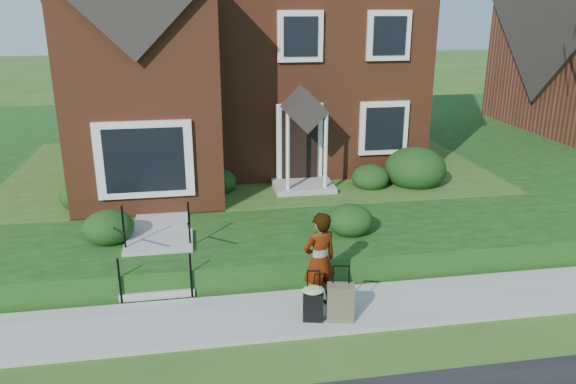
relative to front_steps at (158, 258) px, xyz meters
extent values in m
plane|color=#2D5119|center=(2.50, -1.84, -0.47)|extent=(120.00, 120.00, 0.00)
cube|color=#9E9B93|center=(2.50, -1.84, -0.43)|extent=(60.00, 1.60, 0.08)
cube|color=#163A0F|center=(6.50, 9.06, -0.17)|extent=(44.00, 20.00, 0.60)
cube|color=#9E9B93|center=(0.00, 3.16, 0.16)|extent=(1.20, 6.00, 0.06)
cube|color=brown|center=(2.50, 8.16, 2.83)|extent=(10.00, 8.00, 5.40)
cube|color=brown|center=(-0.30, 3.36, 2.83)|extent=(3.60, 2.40, 5.40)
cube|color=white|center=(-0.30, 2.21, 1.53)|extent=(2.20, 0.30, 1.80)
cube|color=black|center=(3.70, 4.10, 1.18)|extent=(1.00, 0.12, 2.10)
cube|color=black|center=(6.10, 4.11, 1.63)|extent=(1.40, 0.10, 1.50)
cube|color=#9E9B93|center=(0.00, -0.84, -0.32)|extent=(1.40, 0.30, 0.15)
cube|color=#9E9B93|center=(0.00, -0.54, -0.17)|extent=(1.40, 0.30, 0.15)
cube|color=#9E9B93|center=(0.00, -0.24, -0.02)|extent=(1.40, 0.30, 0.15)
cube|color=#9E9B93|center=(0.00, 0.06, 0.13)|extent=(1.40, 0.30, 0.15)
cube|color=#9E9B93|center=(0.00, 0.61, 0.13)|extent=(1.40, 0.80, 0.15)
cylinder|color=black|center=(-0.65, -0.99, 0.06)|extent=(0.04, 0.04, 0.90)
cylinder|color=black|center=(-0.65, 0.21, 0.66)|extent=(0.04, 0.04, 0.90)
cylinder|color=black|center=(0.65, -0.99, 0.06)|extent=(0.04, 0.04, 0.90)
cylinder|color=black|center=(0.65, 0.21, 0.66)|extent=(0.04, 0.04, 0.90)
ellipsoid|color=#103510|center=(-1.91, 3.10, 0.54)|extent=(1.20, 1.20, 0.84)
ellipsoid|color=#103510|center=(1.41, 3.78, 0.47)|extent=(0.99, 0.99, 0.69)
ellipsoid|color=#103510|center=(5.54, 3.41, 0.48)|extent=(1.02, 1.02, 0.72)
ellipsoid|color=#103510|center=(6.85, 3.45, 0.72)|extent=(1.69, 1.69, 1.18)
ellipsoid|color=#103510|center=(-1.04, 0.83, 0.50)|extent=(1.06, 1.06, 0.74)
ellipsoid|color=#103510|center=(4.14, 0.41, 0.48)|extent=(1.01, 1.01, 0.71)
imported|color=#999999|center=(2.95, -1.74, 0.52)|extent=(0.77, 0.62, 1.84)
cube|color=black|center=(2.75, -2.20, -0.13)|extent=(0.39, 0.27, 0.53)
cylinder|color=black|center=(2.75, -2.20, 0.53)|extent=(0.21, 0.08, 0.03)
cylinder|color=black|center=(2.64, -2.20, 0.34)|extent=(0.02, 0.02, 0.40)
cylinder|color=black|center=(2.85, -2.20, 0.34)|extent=(0.02, 0.02, 0.40)
cylinder|color=black|center=(2.62, -2.20, -0.36)|extent=(0.05, 0.07, 0.06)
cylinder|color=black|center=(2.87, -2.20, -0.36)|extent=(0.05, 0.07, 0.06)
ellipsoid|color=#9EBB6B|center=(2.75, -2.20, 0.20)|extent=(0.45, 0.40, 0.12)
cube|color=brown|center=(3.22, -2.27, -0.06)|extent=(0.52, 0.35, 0.68)
cylinder|color=black|center=(3.22, -2.27, 0.61)|extent=(0.28, 0.09, 0.03)
cylinder|color=black|center=(3.08, -2.27, 0.45)|extent=(0.02, 0.02, 0.33)
cylinder|color=black|center=(3.36, -2.27, 0.45)|extent=(0.02, 0.02, 0.33)
cylinder|color=black|center=(3.05, -2.27, -0.36)|extent=(0.05, 0.07, 0.06)
cylinder|color=black|center=(3.38, -2.27, -0.36)|extent=(0.05, 0.07, 0.06)
camera|label=1|loc=(0.85, -10.68, 4.88)|focal=35.00mm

